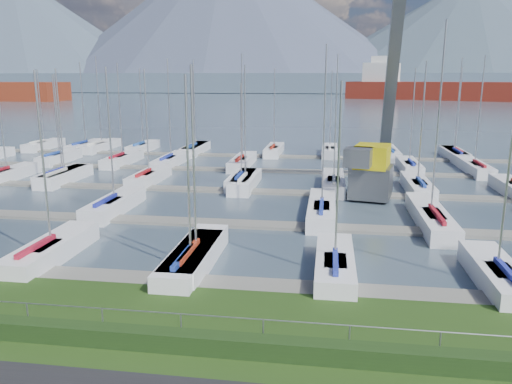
# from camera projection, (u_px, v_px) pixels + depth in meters

# --- Properties ---
(water) EXTENTS (800.00, 540.00, 0.20)m
(water) POSITION_uv_depth(u_px,v_px,m) (322.00, 96.00, 268.86)
(water) COLOR #3F4E5C
(hedge) EXTENTS (80.00, 0.70, 0.70)m
(hedge) POSITION_uv_depth(u_px,v_px,m) (206.00, 343.00, 17.59)
(hedge) COLOR #1D3513
(hedge) RESTS_ON grass
(fence) EXTENTS (80.00, 0.04, 0.04)m
(fence) POSITION_uv_depth(u_px,v_px,m) (208.00, 316.00, 17.79)
(fence) COLOR gray
(fence) RESTS_ON grass
(foothill) EXTENTS (900.00, 80.00, 12.00)m
(foothill) POSITION_uv_depth(u_px,v_px,m) (324.00, 83.00, 334.93)
(foothill) COLOR #495A6B
(foothill) RESTS_ON water
(mountains) EXTENTS (1190.00, 360.00, 115.00)m
(mountains) POSITION_uv_depth(u_px,v_px,m) (336.00, 29.00, 396.72)
(mountains) COLOR #3B4557
(mountains) RESTS_ON water
(docks) EXTENTS (90.00, 41.60, 0.25)m
(docks) POSITION_uv_depth(u_px,v_px,m) (279.00, 192.00, 43.18)
(docks) COLOR slate
(docks) RESTS_ON water
(crane) EXTENTS (4.94, 13.41, 22.35)m
(crane) POSITION_uv_depth(u_px,v_px,m) (378.00, 130.00, 40.82)
(crane) COLOR #515458
(crane) RESTS_ON water
(cargo_ship_mid) EXTENTS (94.53, 50.63, 21.50)m
(cargo_ship_mid) POSITION_uv_depth(u_px,v_px,m) (445.00, 91.00, 220.12)
(cargo_ship_mid) COLOR maroon
(cargo_ship_mid) RESTS_ON water
(sailboat_fleet) EXTENTS (74.99, 50.20, 13.60)m
(sailboat_fleet) POSITION_uv_depth(u_px,v_px,m) (259.00, 123.00, 46.23)
(sailboat_fleet) COLOR navy
(sailboat_fleet) RESTS_ON water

